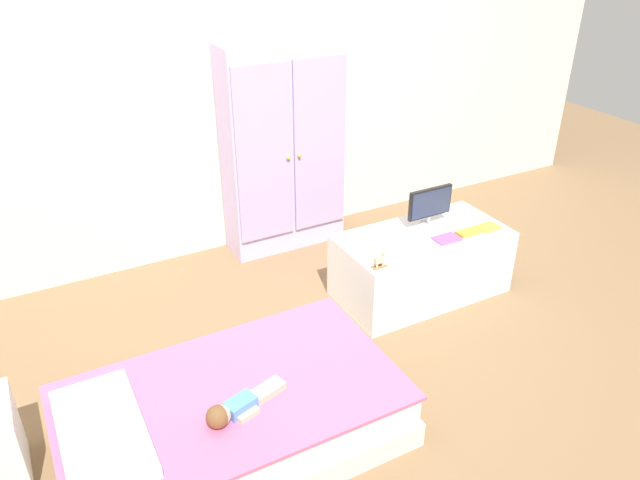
{
  "coord_description": "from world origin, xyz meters",
  "views": [
    {
      "loc": [
        -1.29,
        -2.15,
        2.15
      ],
      "look_at": [
        0.05,
        0.35,
        0.59
      ],
      "focal_mm": 34.15,
      "sensor_mm": 36.0,
      "label": 1
    }
  ],
  "objects_px": {
    "doll": "(232,410)",
    "tv_stand": "(421,264)",
    "wardrobe": "(284,149)",
    "book_orange": "(468,232)",
    "tv_monitor": "(430,204)",
    "rocking_horse_toy": "(380,260)",
    "book_purple": "(447,239)",
    "book_yellow": "(488,227)",
    "bed": "(233,416)"
  },
  "relations": [
    {
      "from": "doll",
      "to": "tv_stand",
      "type": "relative_size",
      "value": 0.37
    },
    {
      "from": "wardrobe",
      "to": "doll",
      "type": "bearing_deg",
      "value": -121.57
    },
    {
      "from": "wardrobe",
      "to": "book_orange",
      "type": "distance_m",
      "value": 1.34
    },
    {
      "from": "tv_monitor",
      "to": "rocking_horse_toy",
      "type": "xyz_separation_m",
      "value": [
        -0.54,
        -0.28,
        -0.1
      ]
    },
    {
      "from": "tv_monitor",
      "to": "book_purple",
      "type": "relative_size",
      "value": 2.0
    },
    {
      "from": "rocking_horse_toy",
      "to": "book_yellow",
      "type": "height_order",
      "value": "rocking_horse_toy"
    },
    {
      "from": "tv_stand",
      "to": "bed",
      "type": "bearing_deg",
      "value": -158.08
    },
    {
      "from": "bed",
      "to": "tv_monitor",
      "type": "bearing_deg",
      "value": 23.47
    },
    {
      "from": "book_orange",
      "to": "doll",
      "type": "bearing_deg",
      "value": -160.74
    },
    {
      "from": "rocking_horse_toy",
      "to": "book_purple",
      "type": "relative_size",
      "value": 0.68
    },
    {
      "from": "wardrobe",
      "to": "tv_monitor",
      "type": "bearing_deg",
      "value": -58.36
    },
    {
      "from": "tv_stand",
      "to": "tv_monitor",
      "type": "bearing_deg",
      "value": 42.08
    },
    {
      "from": "tv_monitor",
      "to": "book_orange",
      "type": "distance_m",
      "value": 0.29
    },
    {
      "from": "book_purple",
      "to": "book_orange",
      "type": "relative_size",
      "value": 1.03
    },
    {
      "from": "tv_monitor",
      "to": "book_orange",
      "type": "bearing_deg",
      "value": -55.75
    },
    {
      "from": "doll",
      "to": "tv_monitor",
      "type": "height_order",
      "value": "tv_monitor"
    },
    {
      "from": "book_purple",
      "to": "book_yellow",
      "type": "height_order",
      "value": "book_purple"
    },
    {
      "from": "tv_stand",
      "to": "book_purple",
      "type": "relative_size",
      "value": 6.84
    },
    {
      "from": "bed",
      "to": "book_orange",
      "type": "distance_m",
      "value": 1.8
    },
    {
      "from": "wardrobe",
      "to": "book_orange",
      "type": "relative_size",
      "value": 9.69
    },
    {
      "from": "wardrobe",
      "to": "rocking_horse_toy",
      "type": "bearing_deg",
      "value": -89.26
    },
    {
      "from": "doll",
      "to": "wardrobe",
      "type": "distance_m",
      "value": 2.06
    },
    {
      "from": "bed",
      "to": "wardrobe",
      "type": "height_order",
      "value": "wardrobe"
    },
    {
      "from": "tv_monitor",
      "to": "book_purple",
      "type": "distance_m",
      "value": 0.25
    },
    {
      "from": "doll",
      "to": "book_yellow",
      "type": "height_order",
      "value": "book_yellow"
    },
    {
      "from": "doll",
      "to": "book_orange",
      "type": "height_order",
      "value": "book_orange"
    },
    {
      "from": "book_yellow",
      "to": "wardrobe",
      "type": "bearing_deg",
      "value": 127.65
    },
    {
      "from": "doll",
      "to": "book_orange",
      "type": "relative_size",
      "value": 2.63
    },
    {
      "from": "wardrobe",
      "to": "book_yellow",
      "type": "xyz_separation_m",
      "value": [
        0.86,
        -1.11,
        -0.29
      ]
    },
    {
      "from": "bed",
      "to": "wardrobe",
      "type": "xyz_separation_m",
      "value": [
        1.01,
        1.58,
        0.57
      ]
    },
    {
      "from": "tv_monitor",
      "to": "book_yellow",
      "type": "relative_size",
      "value": 2.21
    },
    {
      "from": "wardrobe",
      "to": "book_purple",
      "type": "bearing_deg",
      "value": -64.31
    },
    {
      "from": "wardrobe",
      "to": "bed",
      "type": "bearing_deg",
      "value": -122.63
    },
    {
      "from": "bed",
      "to": "tv_monitor",
      "type": "height_order",
      "value": "tv_monitor"
    },
    {
      "from": "doll",
      "to": "rocking_horse_toy",
      "type": "bearing_deg",
      "value": 26.68
    },
    {
      "from": "bed",
      "to": "rocking_horse_toy",
      "type": "distance_m",
      "value": 1.15
    },
    {
      "from": "tv_monitor",
      "to": "tv_stand",
      "type": "bearing_deg",
      "value": -137.92
    },
    {
      "from": "wardrobe",
      "to": "book_orange",
      "type": "height_order",
      "value": "wardrobe"
    },
    {
      "from": "wardrobe",
      "to": "book_purple",
      "type": "height_order",
      "value": "wardrobe"
    },
    {
      "from": "rocking_horse_toy",
      "to": "book_yellow",
      "type": "distance_m",
      "value": 0.85
    },
    {
      "from": "book_purple",
      "to": "wardrobe",
      "type": "bearing_deg",
      "value": 115.69
    },
    {
      "from": "tv_monitor",
      "to": "book_purple",
      "type": "height_order",
      "value": "tv_monitor"
    },
    {
      "from": "doll",
      "to": "bed",
      "type": "bearing_deg",
      "value": 72.12
    },
    {
      "from": "wardrobe",
      "to": "tv_stand",
      "type": "distance_m",
      "value": 1.2
    },
    {
      "from": "bed",
      "to": "wardrobe",
      "type": "relative_size",
      "value": 1.04
    },
    {
      "from": "rocking_horse_toy",
      "to": "book_yellow",
      "type": "bearing_deg",
      "value": 5.02
    },
    {
      "from": "wardrobe",
      "to": "tv_stand",
      "type": "height_order",
      "value": "wardrobe"
    },
    {
      "from": "tv_stand",
      "to": "book_orange",
      "type": "height_order",
      "value": "book_orange"
    },
    {
      "from": "bed",
      "to": "rocking_horse_toy",
      "type": "height_order",
      "value": "rocking_horse_toy"
    },
    {
      "from": "wardrobe",
      "to": "tv_stand",
      "type": "xyz_separation_m",
      "value": [
        0.46,
        -0.99,
        -0.51
      ]
    }
  ]
}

